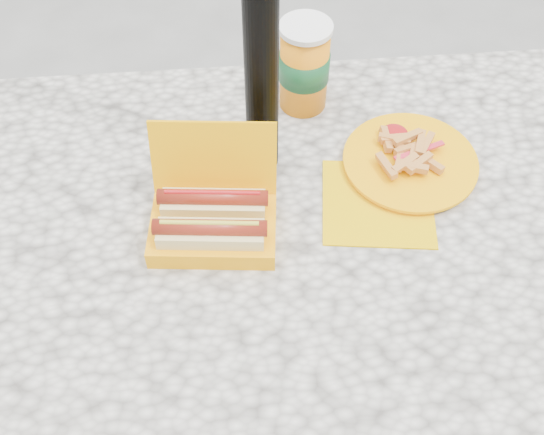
{
  "coord_description": "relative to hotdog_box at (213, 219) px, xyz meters",
  "views": [
    {
      "loc": [
        -0.05,
        -0.6,
        1.57
      ],
      "look_at": [
        0.0,
        -0.0,
        0.8
      ],
      "focal_mm": 45.0,
      "sensor_mm": 36.0,
      "label": 1
    }
  ],
  "objects": [
    {
      "name": "fries_plate",
      "position": [
        0.31,
        0.11,
        -0.02
      ],
      "size": [
        0.27,
        0.28,
        0.04
      ],
      "rotation": [
        0.0,
        0.0,
        -0.44
      ],
      "color": "#E0AD00",
      "rests_on": "picnic_table"
    },
    {
      "name": "soda_cup",
      "position": [
        0.16,
        0.27,
        0.05
      ],
      "size": [
        0.09,
        0.09,
        0.16
      ],
      "rotation": [
        0.0,
        0.0,
        0.32
      ],
      "color": "orange",
      "rests_on": "picnic_table"
    },
    {
      "name": "ground",
      "position": [
        0.08,
        -0.02,
        -0.78
      ],
      "size": [
        60.0,
        60.0,
        0.0
      ],
      "primitive_type": "plane",
      "color": "slate"
    },
    {
      "name": "picnic_table",
      "position": [
        0.08,
        -0.02,
        -0.14
      ],
      "size": [
        1.2,
        0.8,
        0.75
      ],
      "color": "beige",
      "rests_on": "ground"
    },
    {
      "name": "hotdog_box",
      "position": [
        0.0,
        0.0,
        0.0
      ],
      "size": [
        0.2,
        0.17,
        0.15
      ],
      "rotation": [
        0.0,
        0.0,
        -0.1
      ],
      "color": "#F4A000",
      "rests_on": "picnic_table"
    }
  ]
}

